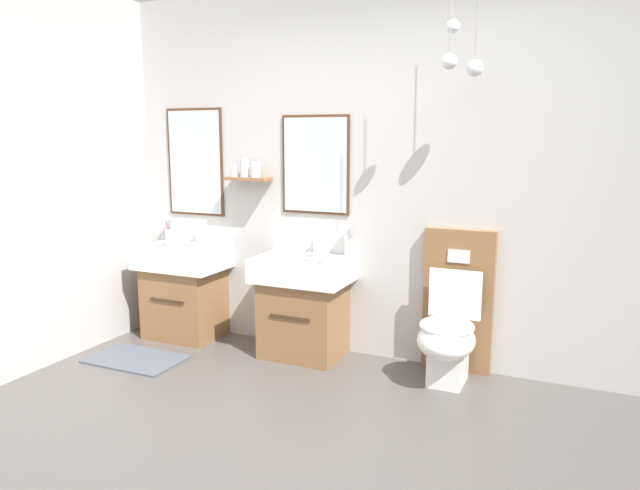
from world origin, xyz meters
TOP-DOWN VIEW (x-y plane):
  - ground_plane at (0.00, 0.00)m, footprint 5.61×4.88m
  - wall_back at (-0.02, 1.78)m, footprint 4.41×0.65m
  - bath_mat at (-1.59, 0.90)m, footprint 0.68×0.44m
  - vanity_sink_left at (-1.59, 1.50)m, footprint 0.69×0.51m
  - tap_on_left_sink at (-1.59, 1.69)m, footprint 0.03×0.13m
  - vanity_sink_right at (-0.51, 1.50)m, footprint 0.69×0.51m
  - tap_on_right_sink at (-0.51, 1.69)m, footprint 0.03×0.13m
  - toilet at (0.59, 1.52)m, footprint 0.48×0.63m
  - toothbrush_cup at (-1.86, 1.68)m, footprint 0.07×0.07m
  - soap_dispenser at (-0.23, 1.69)m, footprint 0.06×0.06m

SIDE VIEW (x-z plane):
  - ground_plane at x=0.00m, z-range -0.10..0.00m
  - bath_mat at x=-1.59m, z-range 0.00..0.01m
  - toilet at x=0.59m, z-range -0.12..0.88m
  - vanity_sink_left at x=-1.59m, z-range 0.03..0.78m
  - vanity_sink_right at x=-0.51m, z-range 0.03..0.78m
  - toothbrush_cup at x=-1.86m, z-range 0.70..0.91m
  - tap_on_left_sink at x=-1.59m, z-range 0.76..0.88m
  - tap_on_right_sink at x=-0.51m, z-range 0.76..0.88m
  - soap_dispenser at x=-0.23m, z-range 0.73..0.93m
  - wall_back at x=-0.02m, z-range 0.00..2.69m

